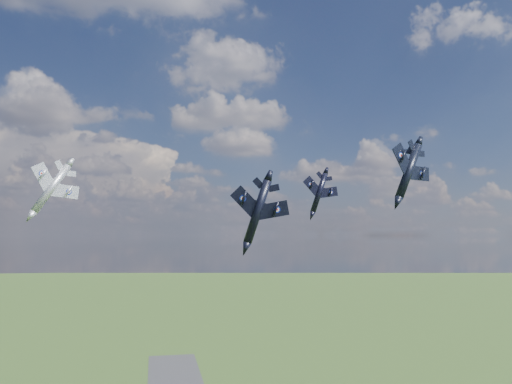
{
  "coord_description": "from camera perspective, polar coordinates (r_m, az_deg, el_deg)",
  "views": [
    {
      "loc": [
        -12.3,
        -74.16,
        74.82
      ],
      "look_at": [
        6.47,
        17.53,
        83.0
      ],
      "focal_mm": 35.0,
      "sensor_mm": 36.0,
      "label": 1
    }
  ],
  "objects": [
    {
      "name": "jet_left_silver",
      "position": [
        99.16,
        -22.36,
        0.39
      ],
      "size": [
        15.29,
        17.43,
        8.16
      ],
      "primitive_type": null,
      "rotation": [
        0.0,
        0.57,
        0.41
      ],
      "color": "#9EA1A8"
    },
    {
      "name": "jet_right_navy",
      "position": [
        75.86,
        17.05,
        2.31
      ],
      "size": [
        12.96,
        14.96,
        6.59
      ],
      "primitive_type": null,
      "rotation": [
        0.0,
        0.5,
        0.36
      ],
      "color": "black"
    },
    {
      "name": "jet_lead_navy",
      "position": [
        91.8,
        0.18,
        -2.23
      ],
      "size": [
        16.35,
        19.28,
        6.97
      ],
      "primitive_type": null,
      "rotation": [
        0.0,
        0.32,
        -0.27
      ],
      "color": "black"
    },
    {
      "name": "jet_high_navy",
      "position": [
        120.88,
        7.23,
        -0.08
      ],
      "size": [
        10.65,
        14.0,
        5.93
      ],
      "primitive_type": null,
      "rotation": [
        0.0,
        0.34,
        0.04
      ],
      "color": "black"
    }
  ]
}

